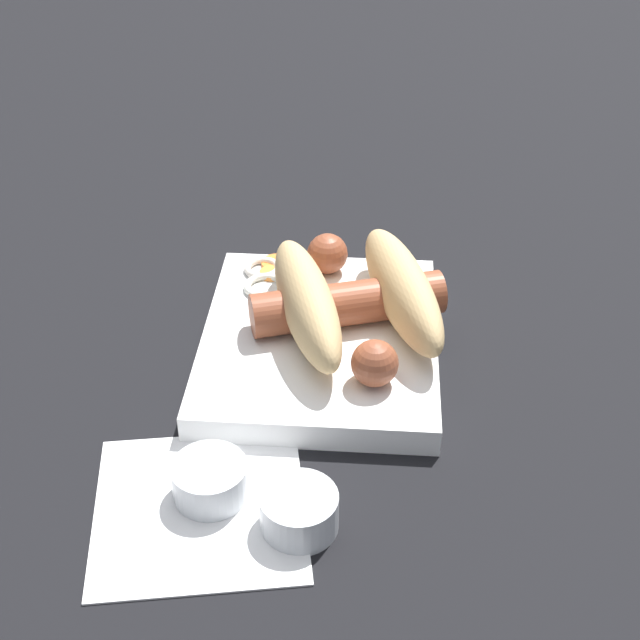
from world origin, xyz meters
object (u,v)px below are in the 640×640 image
at_px(bread_roll, 355,295).
at_px(sausage, 348,304).
at_px(condiment_cup_far, 293,513).
at_px(food_tray, 320,342).
at_px(condiment_cup_near, 210,483).

distance_m(bread_roll, sausage, 0.01).
height_order(sausage, condiment_cup_far, sausage).
relative_size(bread_roll, sausage, 1.06).
bearing_deg(condiment_cup_far, sausage, 172.63).
relative_size(food_tray, condiment_cup_near, 4.40).
bearing_deg(bread_roll, food_tray, -64.89).
bearing_deg(condiment_cup_near, bread_roll, 152.90).
distance_m(food_tray, sausage, 0.04).
xyz_separation_m(sausage, condiment_cup_near, (0.16, -0.08, -0.03)).
xyz_separation_m(bread_roll, condiment_cup_near, (0.16, -0.08, -0.04)).
bearing_deg(food_tray, bread_roll, 115.11).
relative_size(bread_roll, condiment_cup_near, 3.85).
bearing_deg(sausage, food_tray, -56.09).
distance_m(sausage, condiment_cup_near, 0.18).
bearing_deg(condiment_cup_near, sausage, 154.59).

